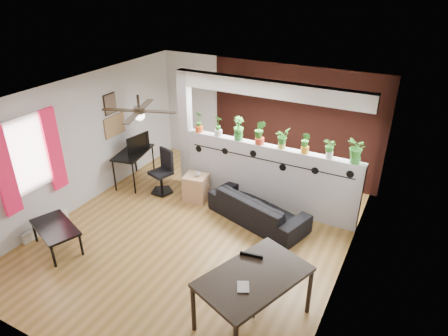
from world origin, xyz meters
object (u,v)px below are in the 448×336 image
(dining_table, at_px, (254,280))
(folding_chair, at_px, (249,277))
(cube_shelf, at_px, (196,188))
(office_chair, at_px, (163,174))
(potted_plant_6, at_px, (330,148))
(ceiling_fan, at_px, (139,112))
(potted_plant_1, at_px, (218,125))
(sofa, at_px, (258,208))
(potted_plant_3, at_px, (260,131))
(potted_plant_0, at_px, (199,121))
(potted_plant_2, at_px, (239,128))
(computer_desk, at_px, (133,155))
(potted_plant_5, at_px, (306,142))
(potted_plant_4, at_px, (282,138))
(coffee_table, at_px, (55,229))
(cup, at_px, (198,174))
(potted_plant_7, at_px, (357,150))

(dining_table, relative_size, folding_chair, 1.98)
(cube_shelf, bearing_deg, office_chair, 175.05)
(office_chair, bearing_deg, potted_plant_6, 8.62)
(ceiling_fan, bearing_deg, potted_plant_1, 75.32)
(dining_table, xyz_separation_m, folding_chair, (-0.18, 0.26, -0.22))
(potted_plant_1, bearing_deg, potted_plant_6, 0.00)
(sofa, height_order, folding_chair, folding_chair)
(potted_plant_3, height_order, sofa, potted_plant_3)
(potted_plant_0, relative_size, potted_plant_1, 1.02)
(potted_plant_2, xyz_separation_m, computer_desk, (-2.37, -0.44, -0.91))
(ceiling_fan, relative_size, potted_plant_3, 2.47)
(potted_plant_5, xyz_separation_m, computer_desk, (-3.73, -0.44, -0.88))
(potted_plant_4, distance_m, coffee_table, 4.33)
(office_chair, bearing_deg, computer_desk, 175.24)
(potted_plant_3, height_order, coffee_table, potted_plant_3)
(sofa, relative_size, dining_table, 1.11)
(cup, xyz_separation_m, office_chair, (-0.84, -0.05, -0.19))
(dining_table, bearing_deg, coffee_table, -178.31)
(potted_plant_5, height_order, cube_shelf, potted_plant_5)
(potted_plant_2, distance_m, cube_shelf, 1.58)
(potted_plant_1, relative_size, cup, 3.55)
(dining_table, bearing_deg, cube_shelf, 134.48)
(potted_plant_5, height_order, sofa, potted_plant_5)
(cup, xyz_separation_m, folding_chair, (2.14, -2.15, -0.11))
(cup, bearing_deg, potted_plant_4, 15.93)
(cup, xyz_separation_m, coffee_table, (-1.33, -2.52, -0.20))
(ceiling_fan, height_order, folding_chair, ceiling_fan)
(cup, bearing_deg, computer_desk, 179.35)
(potted_plant_2, distance_m, potted_plant_6, 1.81)
(potted_plant_6, xyz_separation_m, sofa, (-1.09, -0.58, -1.27))
(dining_table, bearing_deg, potted_plant_5, 95.39)
(sofa, distance_m, cup, 1.45)
(potted_plant_6, bearing_deg, potted_plant_0, 180.00)
(potted_plant_0, height_order, potted_plant_1, potted_plant_0)
(ceiling_fan, bearing_deg, potted_plant_2, 62.86)
(potted_plant_1, relative_size, dining_table, 0.25)
(potted_plant_6, bearing_deg, computer_desk, -174.03)
(potted_plant_3, bearing_deg, sofa, -65.53)
(potted_plant_7, bearing_deg, computer_desk, -174.61)
(potted_plant_4, distance_m, computer_desk, 3.42)
(dining_table, bearing_deg, potted_plant_4, 104.13)
(cup, bearing_deg, folding_chair, -45.15)
(potted_plant_1, relative_size, office_chair, 0.45)
(potted_plant_0, bearing_deg, computer_desk, -163.45)
(potted_plant_1, xyz_separation_m, cube_shelf, (-0.29, -0.46, -1.30))
(cube_shelf, bearing_deg, potted_plant_4, 6.87)
(potted_plant_7, xyz_separation_m, sofa, (-1.54, -0.58, -1.32))
(potted_plant_5, bearing_deg, potted_plant_3, 180.00)
(potted_plant_6, bearing_deg, potted_plant_5, 180.00)
(ceiling_fan, relative_size, potted_plant_5, 2.94)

